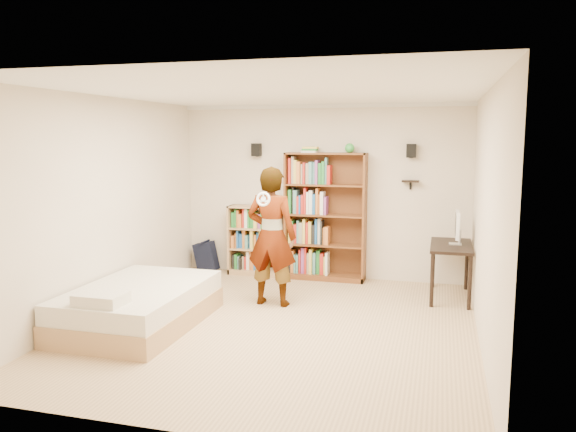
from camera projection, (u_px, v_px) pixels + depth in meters
name	position (u px, v px, depth m)	size (l,w,h in m)	color
ground	(278.00, 326.00, 6.58)	(4.50, 5.00, 0.01)	tan
room_shell	(277.00, 176.00, 6.33)	(4.52, 5.02, 2.71)	beige
crown_molding	(277.00, 94.00, 6.21)	(4.50, 5.00, 0.06)	silver
speaker_left	(256.00, 150.00, 8.87)	(0.14, 0.12, 0.20)	black
speaker_right	(411.00, 151.00, 8.24)	(0.14, 0.12, 0.20)	black
wall_shelf	(410.00, 181.00, 8.31)	(0.25, 0.16, 0.03)	black
tall_bookshelf	(325.00, 217.00, 8.64)	(1.24, 0.36, 1.96)	brown
low_bookshelf	(256.00, 240.00, 9.00)	(0.89, 0.33, 1.11)	tan
computer_desk	(450.00, 271.00, 7.69)	(0.55, 1.10, 0.75)	black
imac	(456.00, 228.00, 7.61)	(0.09, 0.46, 0.46)	white
daybed	(139.00, 301.00, 6.58)	(1.30, 2.00, 0.59)	white
person	(272.00, 236.00, 7.31)	(0.67, 0.44, 1.83)	black
wii_wheel	(263.00, 199.00, 6.92)	(0.18, 0.18, 0.03)	white
navy_bag	(206.00, 256.00, 9.27)	(0.37, 0.24, 0.50)	black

